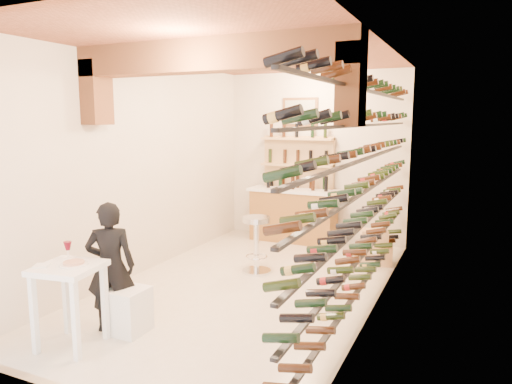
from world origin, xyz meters
TOP-DOWN VIEW (x-y plane):
  - ground at (0.00, 0.00)m, footprint 6.00×6.00m
  - room_shell at (0.00, -0.26)m, footprint 3.52×6.02m
  - wine_rack at (1.53, 0.00)m, footprint 0.32×5.70m
  - back_counter at (-0.30, 2.65)m, footprint 1.70×0.62m
  - back_shelving at (-0.30, 2.89)m, footprint 1.40×0.31m
  - tasting_table at (-0.88, -2.33)m, footprint 0.68×0.68m
  - white_stool at (-0.57, -1.82)m, footprint 0.40×0.40m
  - person at (-0.77, -1.84)m, footprint 0.63×0.58m
  - chrome_barstool at (-0.15, 0.64)m, footprint 0.45×0.45m
  - crate_lower at (1.40, 1.81)m, footprint 0.63×0.53m
  - crate_upper at (1.40, 1.81)m, footprint 0.49×0.40m

SIDE VIEW (x-z plane):
  - ground at x=0.00m, z-range 0.00..0.00m
  - crate_lower at x=1.40m, z-range 0.00..0.32m
  - white_stool at x=-0.57m, z-range 0.00..0.49m
  - crate_upper at x=1.40m, z-range 0.32..0.56m
  - chrome_barstool at x=-0.15m, z-range 0.07..0.93m
  - back_counter at x=-0.30m, z-range -0.11..1.18m
  - tasting_table at x=-0.88m, z-range 0.19..1.24m
  - person at x=-0.77m, z-range 0.00..1.44m
  - back_shelving at x=-0.30m, z-range -0.19..2.53m
  - wine_rack at x=1.53m, z-range 0.27..2.83m
  - room_shell at x=0.00m, z-range 0.65..3.86m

